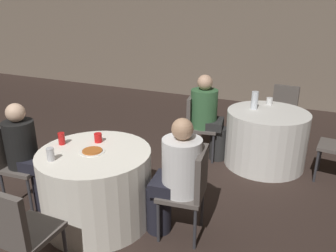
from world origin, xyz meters
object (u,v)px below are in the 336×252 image
object	(u,v)px
person_green_jacket	(208,116)
soda_can_red	(62,139)
table_far	(266,138)
chair_far_north	(283,109)
person_white_shirt	(175,177)
chair_near_east	(191,186)
bottle_far	(255,100)
table_near	(97,186)
chair_far_west	(197,121)
chair_near_west	(16,157)
person_black_shirt	(29,157)
soda_can_silver	(51,154)
pizza_plate_near	(92,151)
chair_near_south	(18,229)

from	to	relation	value
person_green_jacket	soda_can_red	size ratio (longest dim) A/B	9.81
table_far	chair_far_north	world-z (taller)	chair_far_north
table_far	person_white_shirt	xyz separation A→B (m)	(-0.54, -1.84, 0.23)
chair_near_east	bottle_far	xyz separation A→B (m)	(0.18, 1.87, 0.33)
table_near	chair_far_west	bearing A→B (deg)	77.31
chair_near_west	person_black_shirt	size ratio (longest dim) A/B	0.77
chair_far_north	chair_near_west	bearing A→B (deg)	57.68
chair_near_west	person_green_jacket	world-z (taller)	person_green_jacket
soda_can_silver	bottle_far	size ratio (longest dim) A/B	0.51
soda_can_silver	table_near	bearing A→B (deg)	53.17
pizza_plate_near	soda_can_silver	world-z (taller)	soda_can_silver
chair_near_south	chair_near_east	xyz separation A→B (m)	(0.93, 1.09, 0.00)
person_white_shirt	pizza_plate_near	bearing A→B (deg)	90.73
chair_far_north	pizza_plate_near	bearing A→B (deg)	69.81
bottle_far	soda_can_silver	bearing A→B (deg)	-120.54
table_far	person_black_shirt	world-z (taller)	person_black_shirt
chair_far_north	soda_can_silver	distance (m)	3.62
chair_near_east	person_white_shirt	world-z (taller)	person_white_shirt
chair_near_west	pizza_plate_near	world-z (taller)	chair_near_west
chair_near_east	chair_near_west	bearing A→B (deg)	88.99
table_far	soda_can_red	world-z (taller)	soda_can_red
chair_near_south	bottle_far	size ratio (longest dim) A/B	3.75
person_black_shirt	soda_can_red	world-z (taller)	person_black_shirt
table_far	table_near	bearing A→B (deg)	-124.28
person_black_shirt	soda_can_silver	xyz separation A→B (m)	(0.55, -0.23, 0.24)
chair_near_east	soda_can_silver	bearing A→B (deg)	102.68
chair_near_west	person_green_jacket	bearing A→B (deg)	135.87
person_green_jacket	pizza_plate_near	distance (m)	1.92
person_green_jacket	person_white_shirt	size ratio (longest dim) A/B	1.02
chair_near_west	bottle_far	world-z (taller)	bottle_far
chair_near_west	chair_far_north	size ratio (longest dim) A/B	1.00
chair_near_south	chair_near_west	xyz separation A→B (m)	(-0.97, 0.86, 0.00)
chair_near_west	chair_far_west	size ratio (longest dim) A/B	1.00
chair_near_south	person_white_shirt	distance (m)	1.32
chair_far_north	soda_can_red	world-z (taller)	chair_far_north
table_near	chair_far_west	distance (m)	1.85
table_far	person_green_jacket	bearing A→B (deg)	-170.29
soda_can_red	chair_near_east	bearing A→B (deg)	5.25
person_green_jacket	soda_can_red	distance (m)	2.05
person_white_shirt	person_green_jacket	bearing A→B (deg)	-0.12
chair_near_south	person_green_jacket	distance (m)	2.83
chair_near_west	soda_can_red	world-z (taller)	chair_near_west
person_green_jacket	person_black_shirt	bearing A→B (deg)	-44.84
person_black_shirt	bottle_far	xyz separation A→B (m)	(1.92, 2.09, 0.29)
soda_can_red	chair_far_north	bearing A→B (deg)	57.55
table_near	person_green_jacket	size ratio (longest dim) A/B	0.91
table_near	bottle_far	bearing A→B (deg)	60.53
chair_near_west	pizza_plate_near	size ratio (longest dim) A/B	3.66
table_far	person_black_shirt	size ratio (longest dim) A/B	0.93
chair_near_east	table_near	bearing A→B (deg)	90.00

